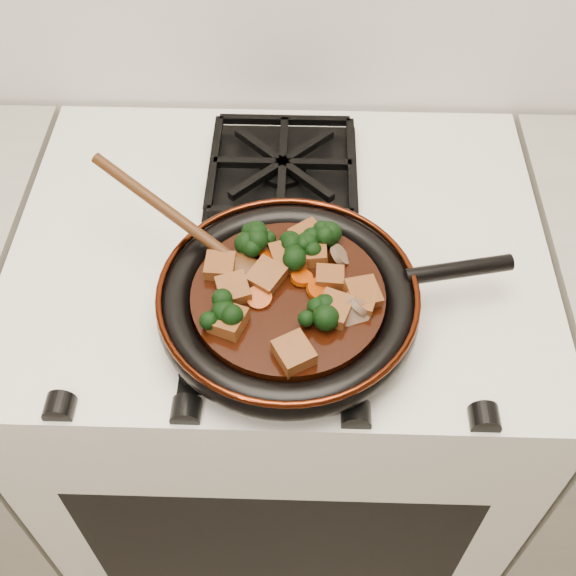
{
  "coord_description": "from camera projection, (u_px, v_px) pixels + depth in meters",
  "views": [
    {
      "loc": [
        0.03,
        0.99,
        1.66
      ],
      "look_at": [
        0.02,
        1.55,
        0.97
      ],
      "focal_mm": 45.0,
      "sensor_mm": 36.0,
      "label": 1
    }
  ],
  "objects": [
    {
      "name": "tofu_cube_2",
      "position": [
        220.0,
        267.0,
        0.91
      ],
      "size": [
        0.04,
        0.04,
        0.02
      ],
      "primitive_type": "cube",
      "rotation": [
        0.01,
        -0.04,
        1.52
      ],
      "color": "brown",
      "rests_on": "braising_sauce"
    },
    {
      "name": "mushroom_slice_2",
      "position": [
        355.0,
        313.0,
        0.86
      ],
      "size": [
        0.05,
        0.04,
        0.03
      ],
      "primitive_type": "cylinder",
      "rotation": [
        0.81,
        0.0,
        0.36
      ],
      "color": "brown",
      "rests_on": "braising_sauce"
    },
    {
      "name": "burner_grate_front",
      "position": [
        275.0,
        314.0,
        0.93
      ],
      "size": [
        0.23,
        0.23,
        0.03
      ],
      "primitive_type": null,
      "color": "black",
      "rests_on": "stove"
    },
    {
      "name": "tofu_cube_4",
      "position": [
        361.0,
        301.0,
        0.87
      ],
      "size": [
        0.04,
        0.04,
        0.02
      ],
      "primitive_type": "cube",
      "rotation": [
        0.03,
        -0.04,
        1.29
      ],
      "color": "brown",
      "rests_on": "braising_sauce"
    },
    {
      "name": "burner_grate_back",
      "position": [
        283.0,
        168.0,
        1.1
      ],
      "size": [
        0.23,
        0.23,
        0.03
      ],
      "primitive_type": null,
      "color": "black",
      "rests_on": "stove"
    },
    {
      "name": "broccoli_floret_3",
      "position": [
        302.0,
        257.0,
        0.92
      ],
      "size": [
        0.08,
        0.08,
        0.07
      ],
      "primitive_type": null,
      "rotation": [
        0.09,
        -0.22,
        1.82
      ],
      "color": "black",
      "rests_on": "braising_sauce"
    },
    {
      "name": "broccoli_floret_1",
      "position": [
        258.0,
        243.0,
        0.93
      ],
      "size": [
        0.09,
        0.08,
        0.06
      ],
      "primitive_type": null,
      "rotation": [
        0.12,
        -0.06,
        2.38
      ],
      "color": "black",
      "rests_on": "braising_sauce"
    },
    {
      "name": "wooden_spoon",
      "position": [
        198.0,
        233.0,
        0.92
      ],
      "size": [
        0.14,
        0.1,
        0.24
      ],
      "rotation": [
        0.0,
        0.0,
        2.59
      ],
      "color": "#45240E",
      "rests_on": "braising_sauce"
    },
    {
      "name": "stove",
      "position": [
        282.0,
        401.0,
        1.38
      ],
      "size": [
        0.76,
        0.6,
        0.9
      ],
      "primitive_type": "cube",
      "color": "white",
      "rests_on": "ground"
    },
    {
      "name": "mushroom_slice_3",
      "position": [
        263.0,
        241.0,
        0.94
      ],
      "size": [
        0.03,
        0.04,
        0.03
      ],
      "primitive_type": "cylinder",
      "rotation": [
        1.0,
        0.0,
        1.77
      ],
      "color": "brown",
      "rests_on": "braising_sauce"
    },
    {
      "name": "tofu_cube_3",
      "position": [
        228.0,
        321.0,
        0.85
      ],
      "size": [
        0.05,
        0.05,
        0.02
      ],
      "primitive_type": "cube",
      "rotation": [
        -0.05,
        0.03,
        1.2
      ],
      "color": "brown",
      "rests_on": "braising_sauce"
    },
    {
      "name": "tofu_cube_11",
      "position": [
        330.0,
        278.0,
        0.9
      ],
      "size": [
        0.04,
        0.03,
        0.02
      ],
      "primitive_type": "cube",
      "rotation": [
        -0.04,
        -0.05,
        3.12
      ],
      "color": "brown",
      "rests_on": "braising_sauce"
    },
    {
      "name": "tofu_cube_10",
      "position": [
        312.0,
        254.0,
        0.92
      ],
      "size": [
        0.04,
        0.04,
        0.03
      ],
      "primitive_type": "cube",
      "rotation": [
        -0.11,
        0.04,
        1.6
      ],
      "color": "brown",
      "rests_on": "braising_sauce"
    },
    {
      "name": "carrot_coin_4",
      "position": [
        271.0,
        255.0,
        0.92
      ],
      "size": [
        0.03,
        0.03,
        0.01
      ],
      "primitive_type": "cylinder",
      "rotation": [
        -0.15,
        0.0,
        0.0
      ],
      "color": "#A53304",
      "rests_on": "braising_sauce"
    },
    {
      "name": "carrot_coin_3",
      "position": [
        252.0,
        239.0,
        0.94
      ],
      "size": [
        0.03,
        0.03,
        0.02
      ],
      "primitive_type": "cylinder",
      "rotation": [
        -0.22,
        -0.12,
        0.0
      ],
      "color": "#A53304",
      "rests_on": "braising_sauce"
    },
    {
      "name": "broccoli_floret_6",
      "position": [
        314.0,
        313.0,
        0.86
      ],
      "size": [
        0.07,
        0.08,
        0.06
      ],
      "primitive_type": null,
      "rotation": [
        0.05,
        -0.25,
        1.72
      ],
      "color": "black",
      "rests_on": "braising_sauce"
    },
    {
      "name": "broccoli_floret_0",
      "position": [
        265.0,
        233.0,
        0.94
      ],
      "size": [
        0.09,
        0.09,
        0.07
      ],
      "primitive_type": null,
      "rotation": [
        0.25,
        -0.13,
        1.14
      ],
      "color": "black",
      "rests_on": "braising_sauce"
    },
    {
      "name": "carrot_coin_0",
      "position": [
        318.0,
        289.0,
        0.89
      ],
      "size": [
        0.03,
        0.03,
        0.02
      ],
      "primitive_type": "cylinder",
      "rotation": [
        0.25,
        0.34,
        0.0
      ],
      "color": "#A53304",
      "rests_on": "braising_sauce"
    },
    {
      "name": "mushroom_slice_0",
      "position": [
        358.0,
        305.0,
        0.87
      ],
      "size": [
        0.04,
        0.04,
        0.03
      ],
      "primitive_type": "cylinder",
      "rotation": [
        0.93,
        0.0,
        2.23
      ],
      "color": "brown",
      "rests_on": "braising_sauce"
    },
    {
      "name": "tofu_cube_7",
      "position": [
        363.0,
        294.0,
        0.88
      ],
      "size": [
        0.05,
        0.05,
        0.03
      ],
      "primitive_type": "cube",
      "rotation": [
        0.11,
        0.09,
        0.32
      ],
      "color": "brown",
      "rests_on": "braising_sauce"
    },
    {
      "name": "tofu_cube_6",
      "position": [
        334.0,
        310.0,
        0.86
      ],
      "size": [
        0.05,
        0.05,
        0.03
      ],
      "primitive_type": "cube",
      "rotation": [
        -0.0,
        -0.05,
        1.2
      ],
      "color": "brown",
      "rests_on": "braising_sauce"
    },
    {
      "name": "tofu_cube_0",
      "position": [
        294.0,
        353.0,
        0.82
      ],
      "size": [
        0.05,
        0.06,
        0.03
      ],
      "primitive_type": "cube",
      "rotation": [
        -0.01,
        -0.03,
        2.09
      ],
      "color": "brown",
      "rests_on": "braising_sauce"
    },
    {
      "name": "mushroom_slice_1",
      "position": [
        340.0,
        255.0,
        0.92
      ],
      "size": [
        0.03,
        0.03,
        0.03
      ],
      "primitive_type": "cylinder",
      "rotation": [
        0.86,
        0.0,
        1.71
      ],
      "color": "brown",
      "rests_on": "braising_sauce"
    },
    {
      "name": "broccoli_floret_7",
      "position": [
        319.0,
        241.0,
        0.93
      ],
      "size": [
        0.09,
        0.08,
        0.06
      ],
      "primitive_type": null,
      "rotation": [
        -0.07,
        0.02,
        2.53
      ],
      "color": "black",
      "rests_on": "braising_sauce"
    },
    {
      "name": "tofu_cube_9",
      "position": [
        288.0,
        258.0,
        0.92
      ],
      "size": [
        0.05,
        0.05,
        0.03
      ],
      "primitive_type": "cube",
      "rotation": [
        -0.04,
        -0.01,
        1.86
      ],
      "color": "brown",
      "rests_on": "braising_sauce"
    },
    {
      "name": "broccoli_floret_2",
      "position": [
        245.0,
        250.0,
        0.92
      ],
      "size": [
        0.09,
        0.09,
        0.07
      ],
      "primitive_type": null,
      "rotation": [
        -0.05,
        -0.25,
        0.66
      ],
      "color": "black",
      "rests_on": "braising_sauce"
    },
    {
      "name": "skillet",
      "position": [
        290.0,
        301.0,
        0.9
      ],
      "size": [
        0.45,
        0.33,
        0.05
      ],
      "rotation": [
        0.0,
        0.0,
        0.21
      ],
      "color": "black",
      "rests_on": "burner_grate_front"
    },
    {
      "name": "broccoli_floret_5",
      "position": [
        222.0,
        313.0,
        0.85
      ],
      "size": [
        0.07,
        0.07,
        0.07
      ],
      "primitive_type": null,
      "rotation": [
        0.13,
        -0.01,
        2.99
      ],
      "color": "black",
      "rests_on": "braising_sauce"
    },
    {
      "name": "braising_sauce",
      "position": [
        288.0,
        299.0,
        0.9
      ],
      "size": [
        0.24,
        0.24,
        0.02
      ],
      "primitive_type": "cylinder",
      "color": "black",
      "rests_on": "skillet"
    },
    {
      "name": "tofu_cube_5",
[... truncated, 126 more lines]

